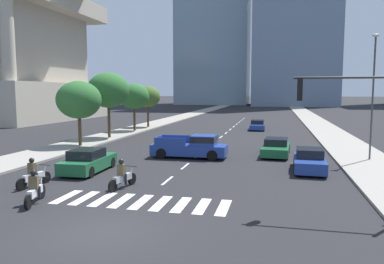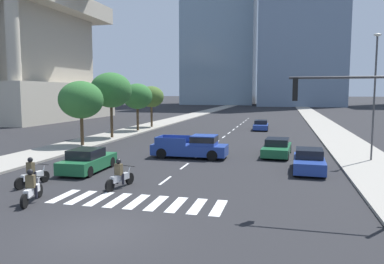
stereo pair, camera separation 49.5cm
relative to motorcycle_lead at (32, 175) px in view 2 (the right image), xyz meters
name	(u,v)px [view 2 (the right image)]	position (x,y,z in m)	size (l,w,h in m)	color
ground_plane	(98,231)	(6.19, -4.80, -0.58)	(800.00, 800.00, 0.00)	#232326
sidewalk_east	(337,137)	(17.85, 25.20, -0.51)	(4.00, 260.00, 0.15)	gray
sidewalk_west	(131,131)	(-5.47, 25.20, -0.51)	(4.00, 260.00, 0.15)	gray
crosswalk_near	(137,202)	(6.19, -1.27, -0.58)	(7.65, 2.22, 0.01)	silver
lane_divider_center	(229,133)	(6.19, 26.73, -0.58)	(0.14, 50.00, 0.01)	silver
motorcycle_lead	(32,175)	(0.00, 0.00, 0.00)	(0.71, 2.23, 1.49)	black
motorcycle_trailing	(32,189)	(1.86, -2.49, 0.00)	(0.92, 2.18, 1.49)	black
motorcycle_third	(120,176)	(4.49, 0.69, 0.00)	(0.80, 2.19, 1.49)	black
pickup_truck	(193,147)	(6.01, 9.80, 0.23)	(5.40, 2.00, 1.67)	navy
sedan_green_0	(88,161)	(0.96, 3.80, 0.05)	(1.97, 4.35, 1.39)	#1E6038
sedan_blue_1	(261,125)	(9.56, 31.05, -0.01)	(1.90, 4.40, 1.23)	navy
sedan_blue_2	(309,161)	(13.85, 7.01, 0.03)	(1.95, 4.30, 1.34)	navy
sedan_green_3	(277,148)	(11.88, 12.24, 0.01)	(2.18, 4.83, 1.27)	#1E6038
traffic_signal_near	(363,112)	(15.23, -0.72, 3.40)	(4.79, 0.28, 5.55)	#333335
street_lamp_east	(375,89)	(18.15, 11.09, 4.39)	(0.50, 0.24, 8.43)	#3F3F42
street_tree_nearest	(81,100)	(-4.67, 12.82, 3.49)	(3.79, 3.79, 5.54)	#4C3823
street_tree_second	(111,90)	(-4.67, 18.59, 4.34)	(4.16, 4.16, 6.55)	#4C3823
street_tree_third	(137,96)	(-4.67, 25.52, 3.64)	(3.56, 3.56, 5.60)	#4C3823
street_tree_fourth	(151,97)	(-4.67, 30.36, 3.53)	(3.27, 3.27, 5.37)	#4C3823
war_memorial	(4,12)	(-34.86, 39.92, 17.86)	(27.65, 27.65, 36.03)	#BCB29E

